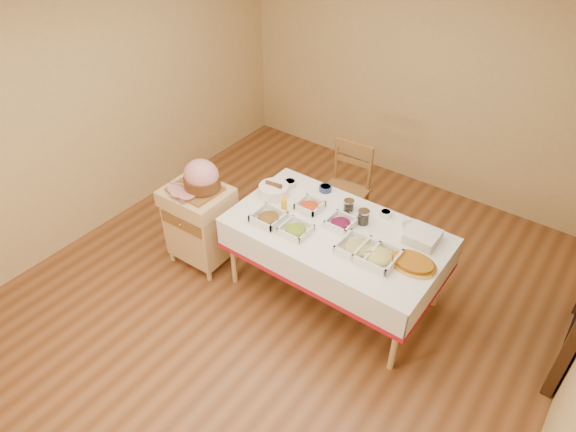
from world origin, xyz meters
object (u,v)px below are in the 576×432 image
(mustard_bottle, at_px, (284,204))
(plate_stack, at_px, (423,237))
(bread_basket, at_px, (274,190))
(butcher_cart, at_px, (200,221))
(ham_on_board, at_px, (201,178))
(dining_chair, at_px, (345,190))
(brass_platter, at_px, (413,263))
(preserve_jar_left, at_px, (349,207))
(preserve_jar_right, at_px, (363,218))
(dining_table, at_px, (336,243))

(mustard_bottle, relative_size, plate_stack, 0.68)
(bread_basket, bearing_deg, butcher_cart, -141.37)
(bread_basket, bearing_deg, ham_on_board, -141.32)
(dining_chair, bearing_deg, butcher_cart, -125.37)
(bread_basket, relative_size, brass_platter, 0.73)
(brass_platter, bearing_deg, dining_chair, 141.90)
(ham_on_board, bearing_deg, butcher_cart, -141.96)
(ham_on_board, height_order, preserve_jar_left, ham_on_board)
(ham_on_board, distance_m, brass_platter, 1.97)
(preserve_jar_right, xyz_separation_m, mustard_bottle, (-0.64, -0.27, 0.02))
(butcher_cart, xyz_separation_m, brass_platter, (1.99, 0.33, 0.31))
(mustard_bottle, relative_size, bread_basket, 0.63)
(preserve_jar_right, height_order, brass_platter, preserve_jar_right)
(dining_table, bearing_deg, dining_chair, 116.19)
(preserve_jar_right, distance_m, plate_stack, 0.51)
(plate_stack, bearing_deg, ham_on_board, -162.14)
(mustard_bottle, bearing_deg, bread_basket, 146.90)
(dining_table, relative_size, plate_stack, 7.26)
(ham_on_board, bearing_deg, dining_table, 14.81)
(mustard_bottle, bearing_deg, brass_platter, 1.71)
(butcher_cart, distance_m, mustard_bottle, 0.91)
(dining_table, relative_size, preserve_jar_left, 15.29)
(dining_table, height_order, dining_chair, dining_chair)
(brass_platter, bearing_deg, plate_stack, 101.90)
(plate_stack, bearing_deg, dining_chair, 151.59)
(dining_table, distance_m, preserve_jar_left, 0.34)
(preserve_jar_left, distance_m, bread_basket, 0.70)
(dining_table, height_order, preserve_jar_left, preserve_jar_left)
(dining_chair, relative_size, mustard_bottle, 5.74)
(butcher_cart, bearing_deg, dining_chair, 54.63)
(butcher_cart, distance_m, bread_basket, 0.79)
(brass_platter, bearing_deg, butcher_cart, -170.52)
(preserve_jar_left, height_order, preserve_jar_right, preserve_jar_right)
(preserve_jar_right, bearing_deg, bread_basket, -172.08)
(dining_chair, distance_m, ham_on_board, 1.50)
(dining_table, relative_size, brass_platter, 4.86)
(ham_on_board, bearing_deg, preserve_jar_right, 21.01)
(bread_basket, distance_m, plate_stack, 1.38)
(mustard_bottle, bearing_deg, dining_table, 7.59)
(dining_table, xyz_separation_m, mustard_bottle, (-0.50, -0.07, 0.24))
(butcher_cart, height_order, ham_on_board, ham_on_board)
(plate_stack, height_order, brass_platter, plate_stack)
(dining_chair, distance_m, plate_stack, 1.24)
(plate_stack, bearing_deg, preserve_jar_right, -171.20)
(preserve_jar_left, bearing_deg, ham_on_board, -153.59)
(dining_table, distance_m, dining_chair, 0.95)
(butcher_cart, distance_m, ham_on_board, 0.49)
(ham_on_board, height_order, brass_platter, ham_on_board)
(ham_on_board, distance_m, mustard_bottle, 0.79)
(dining_table, bearing_deg, mustard_bottle, -172.41)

